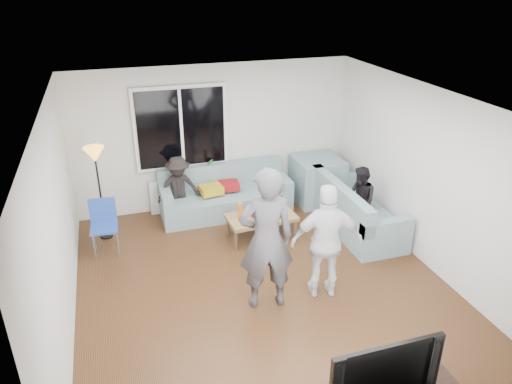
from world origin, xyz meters
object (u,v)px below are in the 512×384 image
object	(u,v)px
side_chair	(104,228)
spectator_back	(179,189)
television	(380,365)
floor_lamp	(100,194)
sofa_back_section	(225,192)
sofa_right_section	(357,206)
coffee_table	(261,227)
player_left	(266,240)
player_right	(327,242)
spectator_right	(360,200)

from	to	relation	value
side_chair	spectator_back	xyz separation A→B (m)	(1.29, 0.79, 0.15)
spectator_back	television	size ratio (longest dim) A/B	1.06
side_chair	floor_lamp	distance (m)	0.63
sofa_back_section	sofa_right_section	distance (m)	2.32
coffee_table	player_left	distance (m)	1.89
television	player_left	bearing A→B (deg)	100.71
sofa_back_section	player_left	bearing A→B (deg)	-93.00
spectator_back	player_right	bearing A→B (deg)	-61.56
sofa_back_section	floor_lamp	xyz separation A→B (m)	(-2.10, -0.24, 0.36)
player_left	player_right	world-z (taller)	player_left
coffee_table	sofa_right_section	bearing A→B (deg)	-7.36
player_left	spectator_right	bearing A→B (deg)	-139.70
spectator_back	sofa_right_section	bearing A→B (deg)	-24.74
sofa_right_section	side_chair	xyz separation A→B (m)	(-4.07, 0.48, 0.01)
sofa_right_section	player_right	bearing A→B (deg)	139.00
side_chair	television	world-z (taller)	television
floor_lamp	sofa_back_section	bearing A→B (deg)	6.43
sofa_right_section	television	world-z (taller)	television
spectator_back	coffee_table	bearing A→B (deg)	-42.69
spectator_back	television	distance (m)	4.92
sofa_right_section	player_left	world-z (taller)	player_left
coffee_table	spectator_back	world-z (taller)	spectator_back
player_left	television	world-z (taller)	player_left
sofa_back_section	spectator_back	xyz separation A→B (m)	(-0.82, 0.03, 0.16)
spectator_right	sofa_right_section	bearing A→B (deg)	179.90
sofa_back_section	coffee_table	world-z (taller)	sofa_back_section
sofa_right_section	coffee_table	size ratio (longest dim) A/B	1.82
floor_lamp	spectator_back	world-z (taller)	floor_lamp
sofa_back_section	spectator_right	xyz separation A→B (m)	(1.97, -1.30, 0.15)
sofa_right_section	spectator_back	world-z (taller)	spectator_back
player_left	coffee_table	bearing A→B (deg)	-99.19
television	spectator_right	bearing A→B (deg)	63.69
sofa_back_section	side_chair	distance (m)	2.23
coffee_table	spectator_right	distance (m)	1.69
floor_lamp	spectator_back	bearing A→B (deg)	11.73
floor_lamp	side_chair	bearing A→B (deg)	-90.00
player_right	player_left	bearing A→B (deg)	11.65
floor_lamp	television	bearing A→B (deg)	-62.54
sofa_back_section	spectator_back	distance (m)	0.83
side_chair	player_right	size ratio (longest dim) A/B	0.53
coffee_table	television	xyz separation A→B (m)	(-0.09, -3.74, 0.56)
sofa_back_section	television	world-z (taller)	television
player_right	spectator_back	xyz separation A→B (m)	(-1.50, 2.74, -0.22)
spectator_back	television	bearing A→B (deg)	-77.68
floor_lamp	player_left	bearing A→B (deg)	-51.33
sofa_back_section	spectator_back	size ratio (longest dim) A/B	1.97
player_right	television	bearing A→B (deg)	91.60
player_right	spectator_back	size ratio (longest dim) A/B	1.38
sofa_right_section	floor_lamp	world-z (taller)	floor_lamp
sofa_right_section	coffee_table	xyz separation A→B (m)	(-1.63, 0.21, -0.22)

